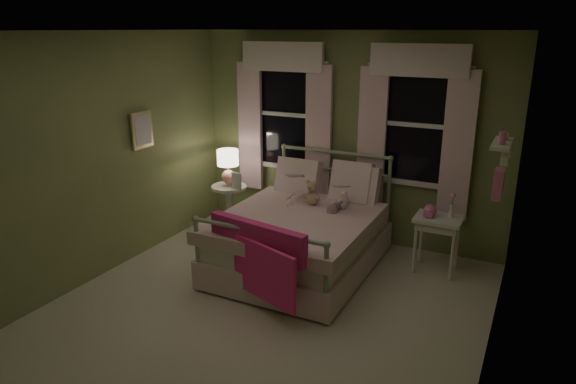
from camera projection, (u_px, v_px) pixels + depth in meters
The scene contains 18 objects.
room_shell at pixel (265, 182), 4.62m from camera, with size 4.20×4.20×4.20m.
bed at pixel (302, 236), 5.79m from camera, with size 1.58×2.04×1.18m.
pink_throw at pixel (256, 251), 4.85m from camera, with size 1.10×0.41×0.71m.
child_left at pixel (296, 178), 6.11m from camera, with size 0.25×0.16×0.69m, color #F7D1DD.
child_right at pixel (340, 184), 5.87m from camera, with size 0.34×0.26×0.70m, color #F7D1DD.
book_left at pixel (287, 179), 5.88m from camera, with size 0.20×0.27×0.03m, color beige.
book_right at pixel (332, 190), 5.66m from camera, with size 0.20×0.27×0.02m, color beige.
teddy_bear at pixel (312, 195), 5.89m from camera, with size 0.22×0.18×0.30m.
nightstand_left at pixel (229, 202), 6.78m from camera, with size 0.46×0.46×0.65m.
table_lamp at pixel (228, 163), 6.62m from camera, with size 0.28×0.28×0.45m.
book_nightstand at pixel (232, 188), 6.60m from camera, with size 0.16×0.22×0.02m, color beige.
nightstand_right at pixel (438, 226), 5.63m from camera, with size 0.50×0.40×0.64m.
pink_toy at pixel (430, 211), 5.62m from camera, with size 0.14×0.18×0.14m.
bud_vase at pixel (452, 205), 5.55m from camera, with size 0.06×0.06×0.28m.
window_left at pixel (284, 109), 6.61m from camera, with size 1.34×0.13×1.96m.
window_right at pixel (415, 119), 5.88m from camera, with size 1.34×0.13×1.96m.
wall_shelf at pixel (501, 164), 4.33m from camera, with size 0.15×0.50×0.60m.
framed_picture at pixel (142, 130), 5.90m from camera, with size 0.03×0.32×0.42m.
Camera 1 is at (2.18, -3.85, 2.62)m, focal length 32.00 mm.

